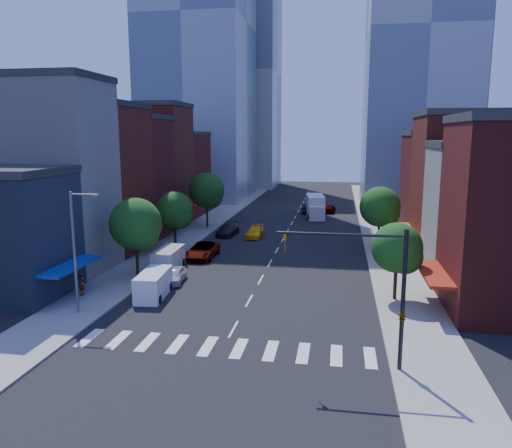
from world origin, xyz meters
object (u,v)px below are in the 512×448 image
(parked_car_third, at_px, (202,250))
(cargo_van_near, at_px, (153,285))
(traffic_car_far, at_px, (330,209))
(parked_car_rear, at_px, (228,230))
(box_truck, at_px, (315,207))
(parked_car_second, at_px, (167,264))
(pedestrian_near, at_px, (82,285))
(parked_car_front, at_px, (175,275))
(pedestrian_far, at_px, (161,256))
(cargo_van_far, at_px, (168,259))
(taxi, at_px, (255,232))
(traffic_car_oncoming, at_px, (307,208))

(parked_car_third, height_order, cargo_van_near, cargo_van_near)
(parked_car_third, height_order, traffic_car_far, parked_car_third)
(parked_car_rear, relative_size, box_truck, 0.58)
(parked_car_second, bearing_deg, pedestrian_near, -109.79)
(pedestrian_near, bearing_deg, parked_car_second, -24.93)
(parked_car_second, bearing_deg, parked_car_front, -55.00)
(parked_car_third, bearing_deg, parked_car_second, -109.45)
(parked_car_rear, bearing_deg, parked_car_second, -92.19)
(cargo_van_near, xyz_separation_m, box_truck, (11.10, 42.27, 0.62))
(pedestrian_near, height_order, pedestrian_far, pedestrian_near)
(cargo_van_near, distance_m, pedestrian_near, 5.81)
(box_truck, bearing_deg, parked_car_rear, -129.67)
(box_truck, bearing_deg, cargo_van_near, -111.23)
(cargo_van_near, xyz_separation_m, cargo_van_far, (-1.60, 8.21, 0.01))
(pedestrian_far, bearing_deg, pedestrian_near, 6.97)
(pedestrian_near, bearing_deg, cargo_van_near, -80.34)
(parked_car_front, xyz_separation_m, parked_car_second, (-2.00, 3.54, -0.02))
(parked_car_front, xyz_separation_m, box_truck, (10.70, 38.02, 0.97))
(cargo_van_near, relative_size, traffic_car_far, 1.25)
(parked_car_front, relative_size, taxi, 0.84)
(parked_car_second, relative_size, traffic_car_far, 0.99)
(pedestrian_near, bearing_deg, parked_car_rear, -12.47)
(cargo_van_far, height_order, pedestrian_far, cargo_van_far)
(parked_car_front, relative_size, traffic_car_far, 0.99)
(traffic_car_far, distance_m, pedestrian_near, 52.26)
(parked_car_front, distance_m, cargo_van_far, 4.45)
(cargo_van_far, distance_m, pedestrian_near, 10.03)
(cargo_van_far, xyz_separation_m, pedestrian_near, (-4.13, -9.14, -0.04))
(taxi, bearing_deg, pedestrian_far, -113.70)
(parked_car_third, relative_size, traffic_car_oncoming, 1.24)
(parked_car_second, height_order, cargo_van_far, cargo_van_far)
(cargo_van_far, bearing_deg, pedestrian_near, -115.50)
(taxi, xyz_separation_m, box_truck, (6.98, 16.97, 0.96))
(parked_car_second, relative_size, parked_car_rear, 0.77)
(parked_car_second, distance_m, parked_car_rear, 18.21)
(parked_car_third, xyz_separation_m, pedestrian_near, (-6.13, -14.41, 0.18))
(cargo_van_far, relative_size, traffic_car_far, 1.24)
(cargo_van_near, height_order, pedestrian_far, cargo_van_near)
(traffic_car_far, bearing_deg, cargo_van_near, 78.83)
(parked_car_front, bearing_deg, parked_car_third, 84.24)
(parked_car_third, bearing_deg, traffic_car_oncoming, 74.97)
(taxi, bearing_deg, parked_car_rear, 171.80)
(taxi, bearing_deg, box_truck, 68.44)
(parked_car_second, distance_m, pedestrian_near, 9.65)
(parked_car_third, height_order, cargo_van_far, cargo_van_far)
(traffic_car_far, relative_size, pedestrian_near, 2.37)
(traffic_car_oncoming, xyz_separation_m, traffic_car_far, (3.96, 0.51, -0.10))
(parked_car_second, bearing_deg, parked_car_rear, 89.23)
(cargo_van_near, height_order, traffic_car_oncoming, cargo_van_near)
(parked_car_front, relative_size, traffic_car_oncoming, 0.84)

